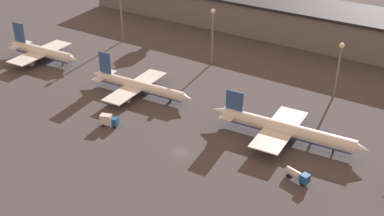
{
  "coord_description": "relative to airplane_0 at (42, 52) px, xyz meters",
  "views": [
    {
      "loc": [
        66.58,
        -94.49,
        77.24
      ],
      "look_at": [
        -6.16,
        14.88,
        6.0
      ],
      "focal_mm": 45.0,
      "sensor_mm": 36.0,
      "label": 1
    }
  ],
  "objects": [
    {
      "name": "ground",
      "position": [
        86.09,
        -24.38,
        -3.71
      ],
      "size": [
        600.0,
        600.0,
        0.0
      ],
      "primitive_type": "plane",
      "color": "#423F44"
    },
    {
      "name": "terminal_building",
      "position": [
        86.09,
        84.54,
        4.18
      ],
      "size": [
        242.23,
        30.13,
        15.69
      ],
      "color": "slate",
      "rests_on": "ground"
    },
    {
      "name": "airplane_0",
      "position": [
        0.0,
        0.0,
        0.0
      ],
      "size": [
        37.41,
        28.75,
        14.22
      ],
      "rotation": [
        0.0,
        0.0,
        0.07
      ],
      "color": "white",
      "rests_on": "ground"
    },
    {
      "name": "airplane_1",
      "position": [
        52.35,
        -2.05,
        -0.56
      ],
      "size": [
        42.82,
        30.05,
        12.99
      ],
      "rotation": [
        0.0,
        0.0,
        0.07
      ],
      "color": "white",
      "rests_on": "ground"
    },
    {
      "name": "airplane_2",
      "position": [
        107.9,
        -1.73,
        -0.1
      ],
      "size": [
        49.09,
        27.92,
        12.18
      ],
      "rotation": [
        0.0,
        0.0,
        0.07
      ],
      "color": "white",
      "rests_on": "ground"
    },
    {
      "name": "service_vehicle_0",
      "position": [
        119.11,
        -18.33,
        -2.01
      ],
      "size": [
        7.24,
        3.85,
        3.11
      ],
      "rotation": [
        0.0,
        0.0,
        -0.27
      ],
      "color": "#195199",
      "rests_on": "ground"
    },
    {
      "name": "service_vehicle_1",
      "position": [
        58.53,
        -24.55,
        -1.64
      ],
      "size": [
        6.06,
        4.03,
        3.81
      ],
      "rotation": [
        0.0,
        0.0,
        0.34
      ],
      "color": "#195199",
      "rests_on": "ground"
    },
    {
      "name": "lamp_post_0",
      "position": [
        12.28,
        35.73,
        11.17
      ],
      "size": [
        1.8,
        1.8,
        23.15
      ],
      "color": "slate",
      "rests_on": "ground"
    },
    {
      "name": "lamp_post_1",
      "position": [
        59.57,
        35.73,
        10.98
      ],
      "size": [
        1.8,
        1.8,
        22.81
      ],
      "color": "slate",
      "rests_on": "ground"
    },
    {
      "name": "lamp_post_2",
      "position": [
        110.45,
        35.73,
        9.17
      ],
      "size": [
        1.8,
        1.8,
        19.6
      ],
      "color": "slate",
      "rests_on": "ground"
    }
  ]
}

